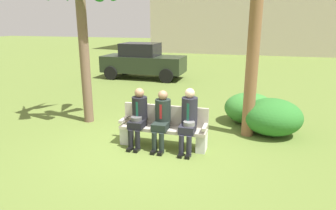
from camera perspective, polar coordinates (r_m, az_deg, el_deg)
The scene contains 8 objects.
ground_plane at distance 6.81m, azimuth -4.50°, elevation -7.94°, with size 80.00×80.00×0.00m, color #5C712F.
park_bench at distance 6.75m, azimuth -0.79°, elevation -4.25°, with size 1.94×0.44×0.90m.
seated_man_left at distance 6.71m, azimuth -5.61°, elevation -1.78°, with size 0.34×0.72×1.29m.
seated_man_middle at distance 6.54m, azimuth -1.18°, elevation -2.21°, with size 0.34×0.72×1.28m.
seated_man_right at distance 6.39m, azimuth 3.91°, elevation -2.33°, with size 0.34×0.72×1.36m.
shrub_near_bench at distance 8.51m, azimuth 15.06°, elevation -0.59°, with size 1.34×1.22×0.84m, color #367E2F.
shrub_mid_lawn at distance 7.82m, azimuth 19.01°, elevation -2.12°, with size 1.44×1.32×0.90m, color #2B7029.
parked_car_near at distance 14.67m, azimuth -4.74°, elevation 8.26°, with size 3.92×1.74×1.68m.
Camera 1 is at (2.20, -5.84, 2.73)m, focal length 32.37 mm.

